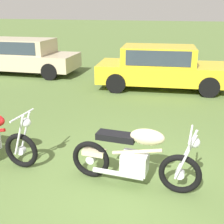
{
  "coord_description": "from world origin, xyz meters",
  "views": [
    {
      "loc": [
        0.89,
        -3.75,
        2.64
      ],
      "look_at": [
        -0.69,
        1.69,
        0.6
      ],
      "focal_mm": 46.6,
      "sensor_mm": 36.0,
      "label": 1
    }
  ],
  "objects": [
    {
      "name": "ground_plane",
      "position": [
        0.0,
        0.0,
        0.0
      ],
      "size": [
        120.0,
        120.0,
        0.0
      ],
      "primitive_type": "plane",
      "color": "#567038"
    },
    {
      "name": "car_beige",
      "position": [
        -6.08,
        6.9,
        0.83
      ],
      "size": [
        4.23,
        2.09,
        1.43
      ],
      "rotation": [
        0.0,
        0.0,
        0.05
      ],
      "color": "#BCAD8C",
      "rests_on": "ground"
    },
    {
      "name": "car_yellow",
      "position": [
        -0.25,
        6.1,
        0.8
      ],
      "size": [
        4.49,
        2.25,
        1.43
      ],
      "rotation": [
        0.0,
        0.0,
        0.11
      ],
      "color": "gold",
      "rests_on": "ground"
    },
    {
      "name": "motorcycle_cream",
      "position": [
        0.13,
        0.13,
        0.49
      ],
      "size": [
        2.06,
        0.64,
        1.02
      ],
      "rotation": [
        0.0,
        0.0,
        -0.04
      ],
      "color": "black",
      "rests_on": "ground"
    }
  ]
}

